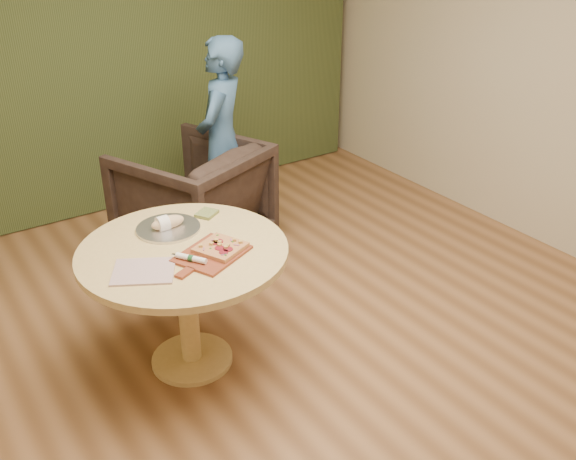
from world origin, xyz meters
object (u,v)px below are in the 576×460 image
at_px(pedestal_table, 185,271).
at_px(pizza_paddle, 211,255).
at_px(bread_roll, 166,223).
at_px(flatbread_pizza, 220,247).
at_px(armchair, 193,194).
at_px(person_standing, 222,141).
at_px(serving_tray, 168,228).
at_px(cutlery_roll, 191,258).

height_order(pedestal_table, pizza_paddle, pizza_paddle).
bearing_deg(bread_roll, flatbread_pizza, -71.82).
xyz_separation_m(flatbread_pizza, armchair, (0.48, 1.32, -0.32)).
height_order(pedestal_table, bread_roll, bread_roll).
distance_m(flatbread_pizza, armchair, 1.44).
bearing_deg(person_standing, flatbread_pizza, 18.03).
relative_size(bread_roll, person_standing, 0.13).
xyz_separation_m(serving_tray, bread_roll, (-0.01, 0.00, 0.04)).
xyz_separation_m(pedestal_table, serving_tray, (0.03, 0.24, 0.15)).
distance_m(pizza_paddle, cutlery_roll, 0.12).
distance_m(serving_tray, bread_roll, 0.04).
bearing_deg(person_standing, serving_tray, 5.94).
height_order(flatbread_pizza, person_standing, person_standing).
height_order(pizza_paddle, bread_roll, bread_roll).
relative_size(pedestal_table, cutlery_roll, 6.27).
bearing_deg(pizza_paddle, pedestal_table, 93.58).
height_order(serving_tray, armchair, armchair).
relative_size(pedestal_table, person_standing, 0.72).
height_order(pedestal_table, flatbread_pizza, flatbread_pizza).
bearing_deg(person_standing, bread_roll, 5.67).
xyz_separation_m(cutlery_roll, bread_roll, (0.05, 0.41, 0.01)).
bearing_deg(person_standing, cutlery_roll, 13.23).
xyz_separation_m(flatbread_pizza, serving_tray, (-0.12, 0.39, -0.02)).
bearing_deg(cutlery_roll, serving_tray, 48.35).
bearing_deg(flatbread_pizza, serving_tray, 106.99).
bearing_deg(pizza_paddle, cutlery_roll, 160.09).
relative_size(pizza_paddle, person_standing, 0.31).
bearing_deg(armchair, cutlery_roll, 41.65).
xyz_separation_m(pedestal_table, pizza_paddle, (0.08, -0.16, 0.15)).
distance_m(serving_tray, person_standing, 1.40).
bearing_deg(person_standing, pedestal_table, 10.84).
distance_m(pizza_paddle, serving_tray, 0.40).
relative_size(bread_roll, armchair, 0.21).
bearing_deg(armchair, pedestal_table, 39.72).
bearing_deg(cutlery_roll, person_standing, 22.89).
bearing_deg(flatbread_pizza, bread_roll, 108.18).
height_order(pizza_paddle, flatbread_pizza, flatbread_pizza).
bearing_deg(pedestal_table, flatbread_pizza, -44.57).
xyz_separation_m(serving_tray, armchair, (0.60, 0.93, -0.30)).
relative_size(flatbread_pizza, bread_roll, 1.51).
bearing_deg(flatbread_pizza, pizza_paddle, -170.76).
bearing_deg(bread_roll, person_standing, 48.45).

